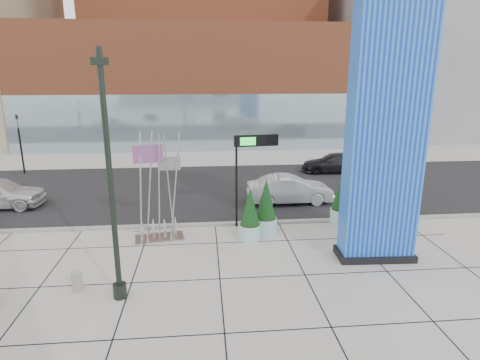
{
  "coord_description": "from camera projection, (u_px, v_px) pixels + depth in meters",
  "views": [
    {
      "loc": [
        0.56,
        -13.47,
        6.94
      ],
      "look_at": [
        1.97,
        2.0,
        2.71
      ],
      "focal_mm": 30.0,
      "sensor_mm": 36.0,
      "label": 1
    }
  ],
  "objects": [
    {
      "name": "concrete_bollard",
      "position": [
        77.0,
        281.0,
        13.03
      ],
      "size": [
        0.35,
        0.35,
        0.67
      ],
      "primitive_type": "cylinder",
      "color": "gray",
      "rests_on": "ground"
    },
    {
      "name": "street_asphalt",
      "position": [
        196.0,
        189.0,
        24.32
      ],
      "size": [
        80.0,
        12.0,
        0.02
      ],
      "primitive_type": "cube",
      "color": "black",
      "rests_on": "ground"
    },
    {
      "name": "building_grey_parking",
      "position": [
        427.0,
        52.0,
        45.39
      ],
      "size": [
        20.0,
        18.0,
        18.0
      ],
      "primitive_type": "cube",
      "color": "slate",
      "rests_on": "ground"
    },
    {
      "name": "round_planter_east",
      "position": [
        343.0,
        198.0,
        18.44
      ],
      "size": [
        1.1,
        1.1,
        2.74
      ],
      "color": "#9AD0CC",
      "rests_on": "ground"
    },
    {
      "name": "tower_glass_front",
      "position": [
        208.0,
        123.0,
        35.48
      ],
      "size": [
        34.0,
        0.6,
        5.0
      ],
      "primitive_type": "cube",
      "color": "#8CA5B2",
      "rests_on": "ground"
    },
    {
      "name": "car_silver_mid",
      "position": [
        290.0,
        190.0,
        21.64
      ],
      "size": [
        4.58,
        1.68,
        1.5
      ],
      "primitive_type": "imported",
      "rotation": [
        0.0,
        0.0,
        1.59
      ],
      "color": "#B8BBC1",
      "rests_on": "ground"
    },
    {
      "name": "blue_pylon",
      "position": [
        385.0,
        139.0,
        14.28
      ],
      "size": [
        2.91,
        1.4,
        9.52
      ],
      "rotation": [
        0.0,
        0.0,
        -0.04
      ],
      "color": "#0C30BA",
      "rests_on": "ground"
    },
    {
      "name": "traffic_signal",
      "position": [
        20.0,
        141.0,
        27.47
      ],
      "size": [
        0.15,
        0.18,
        4.1
      ],
      "color": "black",
      "rests_on": "ground"
    },
    {
      "name": "round_planter_west",
      "position": [
        250.0,
        215.0,
        16.9
      ],
      "size": [
        0.92,
        0.92,
        2.3
      ],
      "color": "#9AD0CC",
      "rests_on": "ground"
    },
    {
      "name": "ground",
      "position": [
        192.0,
        267.0,
        14.72
      ],
      "size": [
        160.0,
        160.0,
        0.0
      ],
      "primitive_type": "plane",
      "color": "#9E9991",
      "rests_on": "ground"
    },
    {
      "name": "overhead_street_sign",
      "position": [
        253.0,
        149.0,
        17.65
      ],
      "size": [
        2.0,
        0.4,
        4.23
      ],
      "rotation": [
        0.0,
        0.0,
        0.11
      ],
      "color": "black",
      "rests_on": "ground"
    },
    {
      "name": "round_planter_mid",
      "position": [
        266.0,
        208.0,
        17.51
      ],
      "size": [
        0.99,
        0.99,
        2.46
      ],
      "color": "#9AD0CC",
      "rests_on": "ground"
    },
    {
      "name": "public_art_sculpture",
      "position": [
        159.0,
        212.0,
        16.91
      ],
      "size": [
        2.17,
        1.31,
        4.63
      ],
      "rotation": [
        0.0,
        0.0,
        0.15
      ],
      "color": "#ACAEB0",
      "rests_on": "ground"
    },
    {
      "name": "tower_podium",
      "position": [
        207.0,
        86.0,
        39.3
      ],
      "size": [
        34.0,
        10.0,
        11.0
      ],
      "primitive_type": "cube",
      "color": "#AD5532",
      "rests_on": "ground"
    },
    {
      "name": "lamp_post",
      "position": [
        112.0,
        205.0,
        11.91
      ],
      "size": [
        0.51,
        0.42,
        7.58
      ],
      "rotation": [
        0.0,
        0.0,
        0.23
      ],
      "color": "black",
      "rests_on": "ground"
    },
    {
      "name": "curb_edge",
      "position": [
        194.0,
        225.0,
        18.55
      ],
      "size": [
        80.0,
        0.3,
        0.12
      ],
      "primitive_type": "cube",
      "color": "gray",
      "rests_on": "ground"
    },
    {
      "name": "car_dark_east",
      "position": [
        334.0,
        163.0,
        28.31
      ],
      "size": [
        4.66,
        2.14,
        1.32
      ],
      "primitive_type": "imported",
      "rotation": [
        0.0,
        0.0,
        -1.64
      ],
      "color": "black",
      "rests_on": "ground"
    }
  ]
}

